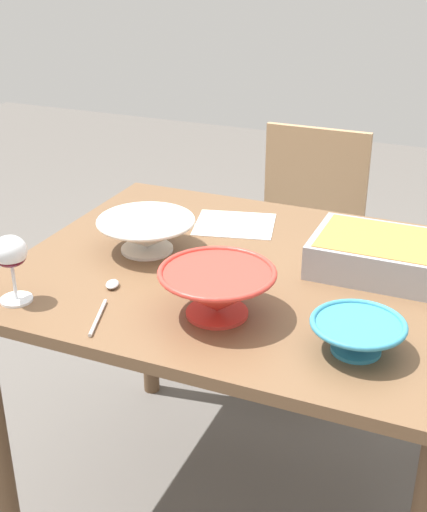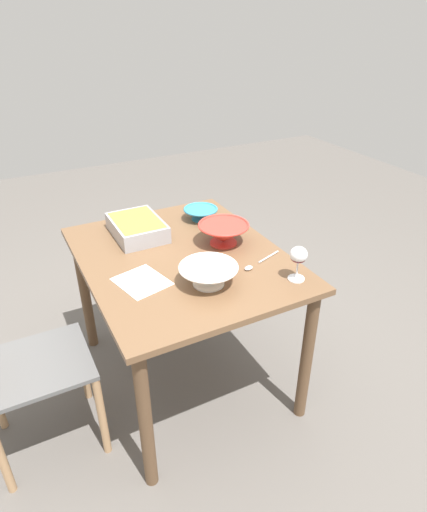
{
  "view_description": "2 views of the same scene",
  "coord_description": "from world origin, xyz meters",
  "px_view_note": "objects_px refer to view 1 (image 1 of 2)",
  "views": [
    {
      "loc": [
        -0.52,
        1.45,
        1.54
      ],
      "look_at": [
        0.08,
        0.04,
        0.82
      ],
      "focal_mm": 48.71,
      "sensor_mm": 36.0,
      "label": 1
    },
    {
      "loc": [
        1.69,
        -0.71,
        1.81
      ],
      "look_at": [
        0.19,
        0.07,
        0.85
      ],
      "focal_mm": 30.69,
      "sensor_mm": 36.0,
      "label": 2
    }
  ],
  "objects_px": {
    "dining_table": "(247,307)",
    "serving_bowl": "(357,334)",
    "mixing_bowl": "(217,290)",
    "wine_glass": "(11,256)",
    "chair": "(302,242)",
    "serving_spoon": "(108,295)",
    "napkin": "(235,224)",
    "casserole_dish": "(383,253)",
    "small_bowl": "(146,233)"
  },
  "relations": [
    {
      "from": "dining_table",
      "to": "wine_glass",
      "type": "height_order",
      "value": "wine_glass"
    },
    {
      "from": "serving_bowl",
      "to": "serving_spoon",
      "type": "xyz_separation_m",
      "value": [
        0.57,
        0.0,
        -0.03
      ]
    },
    {
      "from": "napkin",
      "to": "casserole_dish",
      "type": "bearing_deg",
      "value": 163.08
    },
    {
      "from": "napkin",
      "to": "dining_table",
      "type": "bearing_deg",
      "value": 118.22
    },
    {
      "from": "small_bowl",
      "to": "chair",
      "type": "bearing_deg",
      "value": -103.36
    },
    {
      "from": "small_bowl",
      "to": "napkin",
      "type": "distance_m",
      "value": 0.29
    },
    {
      "from": "serving_spoon",
      "to": "dining_table",
      "type": "bearing_deg",
      "value": -132.84
    },
    {
      "from": "chair",
      "to": "small_bowl",
      "type": "relative_size",
      "value": 3.5
    },
    {
      "from": "casserole_dish",
      "to": "mixing_bowl",
      "type": "height_order",
      "value": "mixing_bowl"
    },
    {
      "from": "wine_glass",
      "to": "serving_bowl",
      "type": "distance_m",
      "value": 0.76
    },
    {
      "from": "dining_table",
      "to": "napkin",
      "type": "relative_size",
      "value": 5.17
    },
    {
      "from": "mixing_bowl",
      "to": "casserole_dish",
      "type": "bearing_deg",
      "value": -129.37
    },
    {
      "from": "dining_table",
      "to": "wine_glass",
      "type": "relative_size",
      "value": 7.15
    },
    {
      "from": "dining_table",
      "to": "chair",
      "type": "xyz_separation_m",
      "value": [
        0.09,
        -0.82,
        -0.17
      ]
    },
    {
      "from": "chair",
      "to": "mixing_bowl",
      "type": "height_order",
      "value": "chair"
    },
    {
      "from": "casserole_dish",
      "to": "serving_bowl",
      "type": "distance_m",
      "value": 0.38
    },
    {
      "from": "casserole_dish",
      "to": "small_bowl",
      "type": "distance_m",
      "value": 0.6
    },
    {
      "from": "casserole_dish",
      "to": "serving_spoon",
      "type": "distance_m",
      "value": 0.67
    },
    {
      "from": "serving_bowl",
      "to": "casserole_dish",
      "type": "bearing_deg",
      "value": -86.66
    },
    {
      "from": "serving_spoon",
      "to": "chair",
      "type": "bearing_deg",
      "value": -98.22
    },
    {
      "from": "chair",
      "to": "serving_bowl",
      "type": "height_order",
      "value": "chair"
    },
    {
      "from": "chair",
      "to": "mixing_bowl",
      "type": "distance_m",
      "value": 1.12
    },
    {
      "from": "chair",
      "to": "casserole_dish",
      "type": "xyz_separation_m",
      "value": [
        -0.39,
        0.71,
        0.33
      ]
    },
    {
      "from": "serving_bowl",
      "to": "napkin",
      "type": "distance_m",
      "value": 0.69
    },
    {
      "from": "casserole_dish",
      "to": "serving_spoon",
      "type": "bearing_deg",
      "value": 34.69
    },
    {
      "from": "dining_table",
      "to": "wine_glass",
      "type": "xyz_separation_m",
      "value": [
        0.43,
        0.36,
        0.22
      ]
    },
    {
      "from": "mixing_bowl",
      "to": "wine_glass",
      "type": "bearing_deg",
      "value": 15.31
    },
    {
      "from": "casserole_dish",
      "to": "wine_glass",
      "type": "bearing_deg",
      "value": 32.92
    },
    {
      "from": "wine_glass",
      "to": "mixing_bowl",
      "type": "relative_size",
      "value": 0.62
    },
    {
      "from": "serving_spoon",
      "to": "napkin",
      "type": "distance_m",
      "value": 0.52
    },
    {
      "from": "mixing_bowl",
      "to": "serving_bowl",
      "type": "xyz_separation_m",
      "value": [
        -0.31,
        0.03,
        -0.02
      ]
    },
    {
      "from": "napkin",
      "to": "wine_glass",
      "type": "bearing_deg",
      "value": 64.24
    },
    {
      "from": "wine_glass",
      "to": "casserole_dish",
      "type": "relative_size",
      "value": 0.47
    },
    {
      "from": "chair",
      "to": "wine_glass",
      "type": "xyz_separation_m",
      "value": [
        0.34,
        1.18,
        0.39
      ]
    },
    {
      "from": "chair",
      "to": "wine_glass",
      "type": "bearing_deg",
      "value": 73.94
    },
    {
      "from": "mixing_bowl",
      "to": "napkin",
      "type": "relative_size",
      "value": 1.16
    },
    {
      "from": "chair",
      "to": "wine_glass",
      "type": "relative_size",
      "value": 5.6
    },
    {
      "from": "small_bowl",
      "to": "serving_spoon",
      "type": "relative_size",
      "value": 1.07
    },
    {
      "from": "dining_table",
      "to": "serving_spoon",
      "type": "distance_m",
      "value": 0.38
    },
    {
      "from": "dining_table",
      "to": "serving_bowl",
      "type": "distance_m",
      "value": 0.44
    },
    {
      "from": "chair",
      "to": "casserole_dish",
      "type": "bearing_deg",
      "value": 118.99
    },
    {
      "from": "serving_bowl",
      "to": "serving_spoon",
      "type": "height_order",
      "value": "serving_bowl"
    },
    {
      "from": "serving_bowl",
      "to": "napkin",
      "type": "xyz_separation_m",
      "value": [
        0.46,
        -0.51,
        -0.04
      ]
    },
    {
      "from": "small_bowl",
      "to": "napkin",
      "type": "height_order",
      "value": "small_bowl"
    },
    {
      "from": "mixing_bowl",
      "to": "small_bowl",
      "type": "xyz_separation_m",
      "value": [
        0.3,
        -0.24,
        -0.01
      ]
    },
    {
      "from": "chair",
      "to": "small_bowl",
      "type": "distance_m",
      "value": 0.91
    },
    {
      "from": "mixing_bowl",
      "to": "serving_bowl",
      "type": "height_order",
      "value": "mixing_bowl"
    },
    {
      "from": "chair",
      "to": "serving_spoon",
      "type": "height_order",
      "value": "chair"
    },
    {
      "from": "serving_spoon",
      "to": "napkin",
      "type": "height_order",
      "value": "serving_spoon"
    },
    {
      "from": "dining_table",
      "to": "small_bowl",
      "type": "xyz_separation_m",
      "value": [
        0.28,
        0.0,
        0.16
      ]
    }
  ]
}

